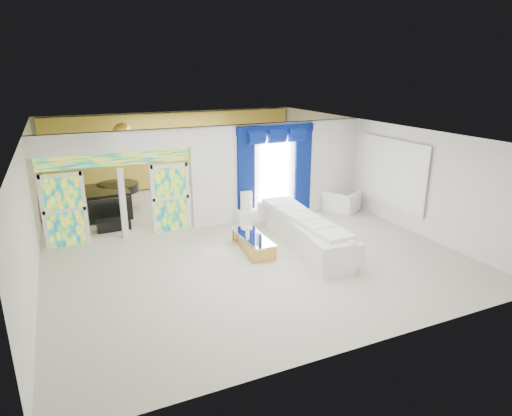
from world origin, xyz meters
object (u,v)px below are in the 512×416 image
armchair (341,201)px  coffee_table (253,243)px  console_table (255,215)px  white_sofa (304,233)px  grand_piano (106,202)px

armchair → coffee_table: bearing=87.4°
coffee_table → armchair: bearing=24.6°
console_table → armchair: armchair is taller
armchair → white_sofa: bearing=101.4°
coffee_table → armchair: size_ratio=1.56×
white_sofa → grand_piano: size_ratio=2.33×
white_sofa → coffee_table: bearing=173.8°
armchair → grand_piano: (-7.21, 2.84, 0.09)m
coffee_table → grand_piano: (-3.15, 4.69, 0.25)m
white_sofa → armchair: bearing=44.9°
armchair → grand_piano: grand_piano is taller
white_sofa → coffee_table: 1.40m
white_sofa → console_table: size_ratio=3.25×
grand_piano → coffee_table: bearing=-58.4°
white_sofa → armchair: (2.70, 2.15, -0.03)m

